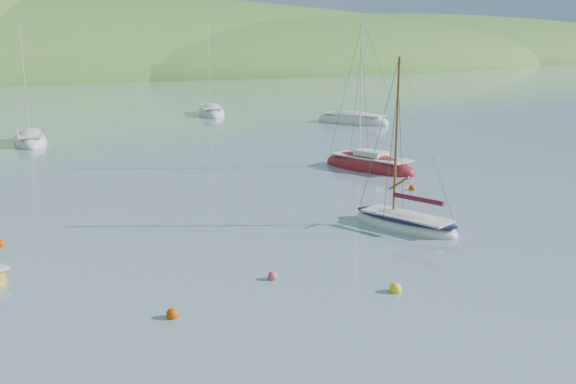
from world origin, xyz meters
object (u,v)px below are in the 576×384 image
daysailer_white (405,223)px  distant_sloop_d (353,121)px  distant_sloop_a (30,141)px  distant_sloop_b (211,113)px  sloop_red (369,166)px

daysailer_white → distant_sloop_d: size_ratio=0.72×
distant_sloop_a → distant_sloop_b: distant_sloop_b is taller
distant_sloop_a → daysailer_white: bearing=-65.6°
sloop_red → distant_sloop_d: (14.54, 20.58, -0.01)m
sloop_red → distant_sloop_a: sloop_red is taller
daysailer_white → distant_sloop_b: distant_sloop_b is taller
sloop_red → distant_sloop_d: distant_sloop_d is taller
sloop_red → distant_sloop_b: distant_sloop_b is taller
distant_sloop_b → distant_sloop_d: size_ratio=1.01×
sloop_red → distant_sloop_b: (5.14, 36.06, -0.01)m
distant_sloop_b → distant_sloop_d: distant_sloop_b is taller
distant_sloop_b → distant_sloop_d: bearing=-38.6°
distant_sloop_d → distant_sloop_a: bearing=148.7°
distant_sloop_a → distant_sloop_b: bearing=35.7°
sloop_red → distant_sloop_a: bearing=112.0°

